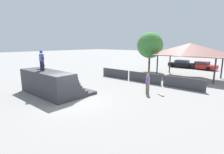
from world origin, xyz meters
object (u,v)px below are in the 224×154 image
object	(u,v)px
skateboard_on_deck	(41,69)
skateboard_on_ground	(161,94)
parked_car_black	(182,64)
parked_car_red	(202,66)
bystander_walking	(148,83)
skater_on_deck	(42,59)
tree_beside_pavilion	(150,45)

from	to	relation	value
skateboard_on_deck	skateboard_on_ground	world-z (taller)	skateboard_on_deck
parked_car_black	parked_car_red	world-z (taller)	same
skateboard_on_ground	parked_car_red	world-z (taller)	parked_car_red
bystander_walking	parked_car_red	xyz separation A→B (m)	(-0.35, 17.93, -0.33)
skater_on_deck	bystander_walking	size ratio (longest dim) A/B	0.97
tree_beside_pavilion	parked_car_black	size ratio (longest dim) A/B	1.27
skater_on_deck	skateboard_on_deck	bearing A→B (deg)	165.92
skateboard_on_ground	tree_beside_pavilion	bearing A→B (deg)	162.15
parked_car_black	parked_car_red	xyz separation A→B (m)	(3.21, -0.13, -0.00)
skateboard_on_ground	skater_on_deck	bearing A→B (deg)	-102.81
skater_on_deck	skateboard_on_ground	size ratio (longest dim) A/B	2.08
bystander_walking	parked_car_black	size ratio (longest dim) A/B	0.37
skateboard_on_ground	tree_beside_pavilion	size ratio (longest dim) A/B	0.14
skateboard_on_deck	skateboard_on_ground	size ratio (longest dim) A/B	1.08
tree_beside_pavilion	parked_car_black	xyz separation A→B (m)	(2.27, 7.45, -3.24)
skater_on_deck	tree_beside_pavilion	world-z (taller)	tree_beside_pavilion
bystander_walking	skateboard_on_ground	size ratio (longest dim) A/B	2.13
skateboard_on_deck	parked_car_black	distance (m)	23.88
skater_on_deck	parked_car_red	world-z (taller)	skater_on_deck
skater_on_deck	parked_car_red	bearing A→B (deg)	79.96
skater_on_deck	parked_car_black	distance (m)	24.05
tree_beside_pavilion	parked_car_red	distance (m)	9.71
skateboard_on_ground	tree_beside_pavilion	distance (m)	12.94
skater_on_deck	tree_beside_pavilion	bearing A→B (deg)	92.32
skateboard_on_deck	parked_car_red	size ratio (longest dim) A/B	0.20
bystander_walking	tree_beside_pavilion	xyz separation A→B (m)	(-5.84, 10.60, 2.91)
bystander_walking	tree_beside_pavilion	world-z (taller)	tree_beside_pavilion
skateboard_on_ground	parked_car_black	distance (m)	18.32
skateboard_on_ground	parked_car_black	xyz separation A→B (m)	(-4.63, 17.71, 0.54)
skateboard_on_deck	skateboard_on_ground	distance (m)	10.14
skater_on_deck	bystander_walking	distance (m)	8.82
skater_on_deck	skateboard_on_ground	distance (m)	10.04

